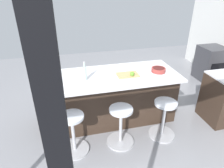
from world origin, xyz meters
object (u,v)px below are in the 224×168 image
at_px(kitchen_island, 111,97).
at_px(cutting_board, 128,75).
at_px(apple_green, 132,74).
at_px(water_bottle, 85,73).
at_px(fruit_bowl, 158,70).
at_px(stool_by_window, 163,120).
at_px(oven_range, 210,63).
at_px(stool_middle, 121,127).
at_px(stool_near_camera, 73,135).

height_order(kitchen_island, cutting_board, cutting_board).
bearing_deg(apple_green, water_bottle, -5.44).
relative_size(kitchen_island, water_bottle, 7.40).
height_order(cutting_board, fruit_bowl, fruit_bowl).
bearing_deg(kitchen_island, cutting_board, 157.74).
relative_size(kitchen_island, stool_by_window, 3.51).
distance_m(apple_green, water_bottle, 0.78).
bearing_deg(stool_by_window, oven_range, -141.57).
height_order(stool_by_window, water_bottle, water_bottle).
relative_size(cutting_board, apple_green, 4.77).
relative_size(oven_range, kitchen_island, 0.38).
bearing_deg(fruit_bowl, stool_by_window, 79.49).
height_order(apple_green, water_bottle, water_bottle).
bearing_deg(cutting_board, stool_by_window, 129.90).
bearing_deg(stool_by_window, fruit_bowl, -100.51).
height_order(stool_by_window, fruit_bowl, fruit_bowl).
distance_m(oven_range, apple_green, 2.94).
bearing_deg(stool_middle, stool_near_camera, 0.00).
xyz_separation_m(stool_near_camera, water_bottle, (-0.28, -0.55, 0.74)).
height_order(kitchen_island, apple_green, apple_green).
bearing_deg(oven_range, stool_near_camera, 25.42).
height_order(stool_middle, fruit_bowl, fruit_bowl).
bearing_deg(stool_near_camera, stool_by_window, 180.00).
xyz_separation_m(stool_middle, cutting_board, (-0.27, -0.55, 0.62)).
height_order(stool_near_camera, cutting_board, cutting_board).
relative_size(stool_by_window, fruit_bowl, 2.71).
relative_size(stool_by_window, apple_green, 8.73).
distance_m(stool_near_camera, cutting_board, 1.30).
relative_size(stool_middle, stool_near_camera, 1.00).
relative_size(kitchen_island, cutting_board, 6.43).
xyz_separation_m(oven_range, kitchen_island, (2.92, 1.07, 0.03)).
bearing_deg(apple_green, stool_middle, 55.96).
xyz_separation_m(oven_range, stool_middle, (2.92, 1.74, -0.12)).
distance_m(stool_near_camera, apple_green, 1.34).
xyz_separation_m(water_bottle, fruit_bowl, (-1.29, -0.02, -0.08)).
height_order(kitchen_island, fruit_bowl, fruit_bowl).
xyz_separation_m(kitchen_island, stool_near_camera, (0.73, 0.66, -0.16)).
height_order(stool_by_window, stool_middle, same).
distance_m(oven_range, stool_near_camera, 4.05).
bearing_deg(fruit_bowl, stool_middle, 33.99).
xyz_separation_m(kitchen_island, apple_green, (-0.32, 0.19, 0.51)).
relative_size(stool_middle, fruit_bowl, 2.71).
bearing_deg(oven_range, water_bottle, 19.43).
bearing_deg(cutting_board, stool_middle, 63.80).
bearing_deg(kitchen_island, oven_range, -159.81).
relative_size(stool_middle, cutting_board, 1.83).
distance_m(stool_near_camera, water_bottle, 0.96).
bearing_deg(stool_by_window, kitchen_island, -42.13).
height_order(cutting_board, apple_green, apple_green).
height_order(stool_middle, apple_green, apple_green).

